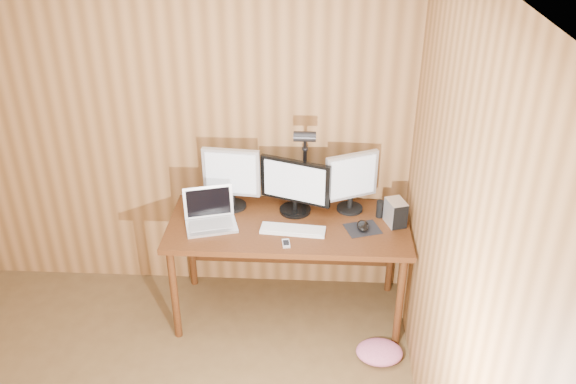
# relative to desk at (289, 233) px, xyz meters

# --- Properties ---
(room_shell) EXTENTS (4.00, 4.00, 4.00)m
(room_shell) POSITION_rel_desk_xyz_m (-0.93, -1.70, 0.62)
(room_shell) COLOR brown
(room_shell) RESTS_ON ground
(desk) EXTENTS (1.60, 0.70, 0.75)m
(desk) POSITION_rel_desk_xyz_m (0.00, 0.00, 0.00)
(desk) COLOR #47230E
(desk) RESTS_ON floor
(monitor_center) EXTENTS (0.48, 0.22, 0.39)m
(monitor_center) POSITION_rel_desk_xyz_m (0.04, 0.09, 0.32)
(monitor_center) COLOR black
(monitor_center) RESTS_ON desk
(monitor_left) EXTENTS (0.39, 0.18, 0.44)m
(monitor_left) POSITION_rel_desk_xyz_m (-0.40, 0.13, 0.36)
(monitor_left) COLOR black
(monitor_left) RESTS_ON desk
(monitor_right) EXTENTS (0.36, 0.19, 0.43)m
(monitor_right) POSITION_rel_desk_xyz_m (0.41, 0.13, 0.35)
(monitor_right) COLOR black
(monitor_right) RESTS_ON desk
(laptop) EXTENTS (0.38, 0.33, 0.24)m
(laptop) POSITION_rel_desk_xyz_m (-0.52, -0.09, 0.18)
(laptop) COLOR silver
(laptop) RESTS_ON desk
(keyboard) EXTENTS (0.43, 0.17, 0.02)m
(keyboard) POSITION_rel_desk_xyz_m (0.03, -0.16, 0.13)
(keyboard) COLOR white
(keyboard) RESTS_ON desk
(mousepad) EXTENTS (0.26, 0.23, 0.00)m
(mousepad) POSITION_rel_desk_xyz_m (0.49, -0.11, 0.12)
(mousepad) COLOR black
(mousepad) RESTS_ON desk
(mouse) EXTENTS (0.11, 0.14, 0.04)m
(mouse) POSITION_rel_desk_xyz_m (0.49, -0.11, 0.15)
(mouse) COLOR black
(mouse) RESTS_ON mousepad
(hard_drive) EXTENTS (0.15, 0.18, 0.17)m
(hard_drive) POSITION_rel_desk_xyz_m (0.71, -0.03, 0.21)
(hard_drive) COLOR silver
(hard_drive) RESTS_ON desk
(phone) EXTENTS (0.06, 0.10, 0.01)m
(phone) POSITION_rel_desk_xyz_m (-0.00, -0.31, 0.13)
(phone) COLOR silver
(phone) RESTS_ON desk
(speaker) EXTENTS (0.05, 0.05, 0.12)m
(speaker) POSITION_rel_desk_xyz_m (0.61, 0.05, 0.18)
(speaker) COLOR black
(speaker) RESTS_ON desk
(desk_lamp) EXTENTS (0.15, 0.21, 0.64)m
(desk_lamp) POSITION_rel_desk_xyz_m (0.10, 0.16, 0.51)
(desk_lamp) COLOR black
(desk_lamp) RESTS_ON desk
(fabric_pile) EXTENTS (0.37, 0.34, 0.10)m
(fabric_pile) POSITION_rel_desk_xyz_m (0.62, -0.50, -0.58)
(fabric_pile) COLOR #C55F83
(fabric_pile) RESTS_ON floor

